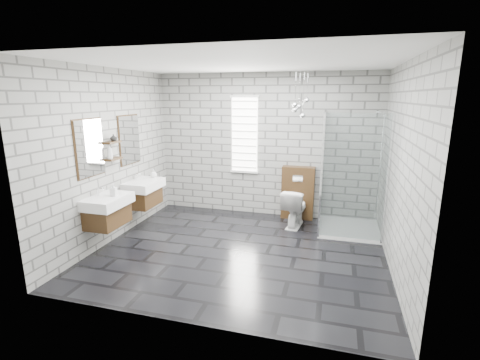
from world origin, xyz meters
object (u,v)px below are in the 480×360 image
at_px(vanity_left, 105,202).
at_px(vanity_right, 142,186).
at_px(cistern_panel, 298,193).
at_px(toilet, 295,208).
at_px(shower_enclosure, 344,204).

xyz_separation_m(vanity_left, vanity_right, (0.00, 1.01, 0.00)).
bearing_deg(cistern_panel, toilet, -90.00).
distance_m(vanity_left, cistern_panel, 3.39).
height_order(vanity_right, toilet, vanity_right).
xyz_separation_m(cistern_panel, toilet, (0.00, -0.42, -0.16)).
relative_size(vanity_left, toilet, 2.30).
bearing_deg(vanity_right, toilet, 16.68).
distance_m(vanity_left, toilet, 3.15).
bearing_deg(cistern_panel, vanity_right, -155.12).
relative_size(cistern_panel, shower_enclosure, 0.49).
bearing_deg(vanity_right, shower_enclosure, 11.20).
height_order(vanity_right, cistern_panel, vanity_right).
height_order(vanity_left, vanity_right, same).
bearing_deg(toilet, vanity_left, 41.47).
bearing_deg(toilet, cistern_panel, -83.19).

